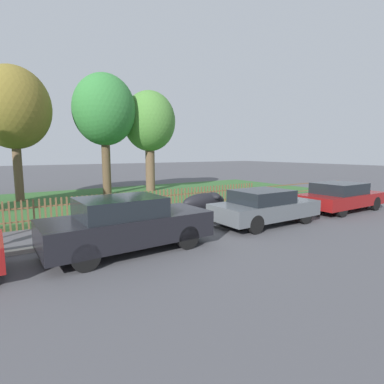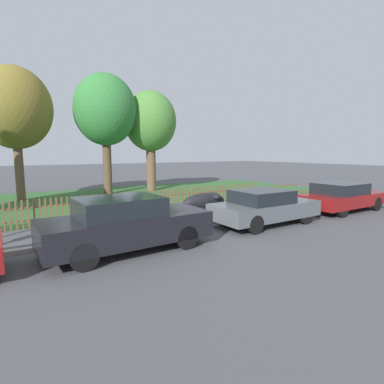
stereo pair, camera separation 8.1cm
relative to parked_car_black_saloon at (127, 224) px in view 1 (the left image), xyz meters
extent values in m
plane|color=#4C4C51|center=(1.32, 1.21, -0.75)|extent=(120.00, 120.00, 0.00)
cube|color=#B2ADA3|center=(1.32, 1.31, -0.69)|extent=(30.52, 0.20, 0.12)
cube|color=#33602D|center=(1.32, 9.32, -0.75)|extent=(30.52, 10.56, 0.01)
cube|color=brown|center=(1.32, 4.06, -0.46)|extent=(30.52, 0.03, 0.05)
cube|color=brown|center=(1.32, 4.06, -0.01)|extent=(30.52, 0.03, 0.05)
cube|color=brown|center=(-2.74, 4.04, -0.24)|extent=(0.06, 0.03, 1.03)
cube|color=brown|center=(-2.56, 4.04, -0.24)|extent=(0.06, 0.03, 1.03)
cube|color=brown|center=(-2.38, 4.04, -0.24)|extent=(0.06, 0.03, 1.03)
cube|color=brown|center=(-2.20, 4.04, -0.24)|extent=(0.06, 0.03, 1.03)
cube|color=brown|center=(-2.02, 4.04, -0.24)|extent=(0.06, 0.03, 1.03)
cube|color=brown|center=(-1.84, 4.04, -0.24)|extent=(0.06, 0.03, 1.03)
cube|color=brown|center=(-1.66, 4.04, -0.24)|extent=(0.06, 0.03, 1.03)
cube|color=brown|center=(-1.48, 4.04, -0.24)|extent=(0.06, 0.03, 1.03)
cube|color=brown|center=(-1.30, 4.04, -0.24)|extent=(0.06, 0.03, 1.03)
cube|color=brown|center=(-1.12, 4.04, -0.24)|extent=(0.06, 0.03, 1.03)
cube|color=brown|center=(-0.94, 4.04, -0.24)|extent=(0.06, 0.03, 1.03)
cube|color=brown|center=(-0.76, 4.04, -0.24)|extent=(0.06, 0.03, 1.03)
cube|color=brown|center=(-0.58, 4.04, -0.24)|extent=(0.06, 0.03, 1.03)
cube|color=brown|center=(-0.40, 4.04, -0.24)|extent=(0.06, 0.03, 1.03)
cube|color=brown|center=(-0.22, 4.04, -0.24)|extent=(0.06, 0.03, 1.03)
cube|color=brown|center=(-0.04, 4.04, -0.24)|extent=(0.06, 0.03, 1.03)
cube|color=brown|center=(0.15, 4.04, -0.24)|extent=(0.06, 0.03, 1.03)
cube|color=brown|center=(0.33, 4.04, -0.24)|extent=(0.06, 0.03, 1.03)
cube|color=brown|center=(0.51, 4.04, -0.24)|extent=(0.06, 0.03, 1.03)
cube|color=brown|center=(0.69, 4.04, -0.24)|extent=(0.06, 0.03, 1.03)
cube|color=brown|center=(0.87, 4.04, -0.24)|extent=(0.06, 0.03, 1.03)
cube|color=brown|center=(1.05, 4.04, -0.24)|extent=(0.06, 0.03, 1.03)
cube|color=brown|center=(1.23, 4.04, -0.24)|extent=(0.06, 0.03, 1.03)
cube|color=brown|center=(1.41, 4.04, -0.24)|extent=(0.06, 0.03, 1.03)
cube|color=brown|center=(1.59, 4.04, -0.24)|extent=(0.06, 0.03, 1.03)
cube|color=brown|center=(1.77, 4.04, -0.24)|extent=(0.06, 0.03, 1.03)
cube|color=brown|center=(1.95, 4.04, -0.24)|extent=(0.06, 0.03, 1.03)
cube|color=brown|center=(2.13, 4.04, -0.24)|extent=(0.06, 0.03, 1.03)
cube|color=brown|center=(2.31, 4.04, -0.24)|extent=(0.06, 0.03, 1.03)
cube|color=brown|center=(2.49, 4.04, -0.24)|extent=(0.06, 0.03, 1.03)
cube|color=brown|center=(2.67, 4.04, -0.24)|extent=(0.06, 0.03, 1.03)
cube|color=brown|center=(2.85, 4.04, -0.24)|extent=(0.06, 0.03, 1.03)
cube|color=brown|center=(3.04, 4.04, -0.24)|extent=(0.06, 0.03, 1.03)
cube|color=brown|center=(3.22, 4.04, -0.24)|extent=(0.06, 0.03, 1.03)
cube|color=brown|center=(3.40, 4.04, -0.24)|extent=(0.06, 0.03, 1.03)
cube|color=brown|center=(3.58, 4.04, -0.24)|extent=(0.06, 0.03, 1.03)
cube|color=brown|center=(3.76, 4.04, -0.24)|extent=(0.06, 0.03, 1.03)
cube|color=brown|center=(3.94, 4.04, -0.24)|extent=(0.06, 0.03, 1.03)
cube|color=brown|center=(4.12, 4.04, -0.24)|extent=(0.06, 0.03, 1.03)
cube|color=brown|center=(4.30, 4.04, -0.24)|extent=(0.06, 0.03, 1.03)
cube|color=brown|center=(4.48, 4.04, -0.24)|extent=(0.06, 0.03, 1.03)
cube|color=brown|center=(4.66, 4.04, -0.24)|extent=(0.06, 0.03, 1.03)
cube|color=brown|center=(4.84, 4.04, -0.24)|extent=(0.06, 0.03, 1.03)
cube|color=brown|center=(5.02, 4.04, -0.24)|extent=(0.06, 0.03, 1.03)
cube|color=brown|center=(5.20, 4.04, -0.24)|extent=(0.06, 0.03, 1.03)
cube|color=brown|center=(5.38, 4.04, -0.24)|extent=(0.06, 0.03, 1.03)
cube|color=brown|center=(5.56, 4.04, -0.24)|extent=(0.06, 0.03, 1.03)
cube|color=brown|center=(5.75, 4.04, -0.24)|extent=(0.06, 0.03, 1.03)
cube|color=brown|center=(5.93, 4.04, -0.24)|extent=(0.06, 0.03, 1.03)
cube|color=brown|center=(6.11, 4.04, -0.24)|extent=(0.06, 0.03, 1.03)
cube|color=brown|center=(6.29, 4.04, -0.24)|extent=(0.06, 0.03, 1.03)
cube|color=brown|center=(6.47, 4.04, -0.24)|extent=(0.06, 0.03, 1.03)
cube|color=brown|center=(6.65, 4.04, -0.24)|extent=(0.06, 0.03, 1.03)
cube|color=brown|center=(6.83, 4.04, -0.24)|extent=(0.06, 0.03, 1.03)
cube|color=brown|center=(7.01, 4.04, -0.24)|extent=(0.06, 0.03, 1.03)
cube|color=brown|center=(7.19, 4.04, -0.24)|extent=(0.06, 0.03, 1.03)
cube|color=brown|center=(7.37, 4.04, -0.24)|extent=(0.06, 0.03, 1.03)
cube|color=brown|center=(7.55, 4.04, -0.24)|extent=(0.06, 0.03, 1.03)
cube|color=brown|center=(7.73, 4.04, -0.24)|extent=(0.06, 0.03, 1.03)
cube|color=brown|center=(7.91, 4.04, -0.24)|extent=(0.06, 0.03, 1.03)
cube|color=brown|center=(8.09, 4.04, -0.24)|extent=(0.06, 0.03, 1.03)
cube|color=brown|center=(8.27, 4.04, -0.24)|extent=(0.06, 0.03, 1.03)
cube|color=brown|center=(8.45, 4.04, -0.24)|extent=(0.06, 0.03, 1.03)
cube|color=black|center=(0.05, 0.00, -0.12)|extent=(4.46, 1.91, 0.70)
cube|color=black|center=(-0.17, -0.01, 0.47)|extent=(2.17, 1.66, 0.49)
cylinder|color=black|center=(1.39, 0.86, -0.43)|extent=(0.65, 0.16, 0.65)
cylinder|color=black|center=(1.44, -0.76, -0.43)|extent=(0.65, 0.16, 0.65)
cylinder|color=black|center=(-1.34, 0.76, -0.43)|extent=(0.65, 0.16, 0.65)
cylinder|color=black|center=(-1.29, -0.85, -0.43)|extent=(0.65, 0.16, 0.65)
cube|color=#51565B|center=(5.37, 0.15, -0.21)|extent=(4.11, 1.77, 0.55)
cube|color=black|center=(5.16, 0.15, 0.30)|extent=(1.97, 1.59, 0.46)
cylinder|color=black|center=(6.64, 0.97, -0.44)|extent=(0.63, 0.14, 0.63)
cylinder|color=black|center=(6.64, -0.66, -0.44)|extent=(0.63, 0.14, 0.63)
cylinder|color=black|center=(4.10, 0.96, -0.44)|extent=(0.63, 0.14, 0.63)
cylinder|color=black|center=(4.10, -0.66, -0.44)|extent=(0.63, 0.14, 0.63)
cube|color=maroon|center=(10.21, 0.11, -0.22)|extent=(4.30, 1.86, 0.53)
cube|color=black|center=(10.00, 0.11, 0.28)|extent=(2.07, 1.67, 0.48)
cylinder|color=black|center=(11.55, 0.97, -0.44)|extent=(0.63, 0.14, 0.63)
cylinder|color=black|center=(11.55, -0.74, -0.44)|extent=(0.63, 0.14, 0.63)
cylinder|color=black|center=(8.88, 0.97, -0.44)|extent=(0.63, 0.14, 0.63)
cylinder|color=black|center=(8.88, -0.74, -0.44)|extent=(0.63, 0.14, 0.63)
cylinder|color=black|center=(4.95, 2.37, -0.45)|extent=(0.61, 0.13, 0.61)
cylinder|color=black|center=(3.47, 2.44, -0.45)|extent=(0.61, 0.13, 0.61)
ellipsoid|color=black|center=(4.21, 2.41, -0.14)|extent=(1.98, 0.73, 0.73)
ellipsoid|color=black|center=(4.67, 2.38, 0.06)|extent=(0.49, 0.82, 0.34)
cylinder|color=brown|center=(-1.88, 11.12, 1.13)|extent=(0.44, 0.44, 3.76)
ellipsoid|color=olive|center=(-1.88, 11.12, 4.20)|extent=(3.74, 3.74, 4.30)
cylinder|color=brown|center=(2.90, 11.11, 1.26)|extent=(0.52, 0.52, 4.01)
ellipsoid|color=#337A38|center=(2.90, 11.11, 4.45)|extent=(3.75, 3.75, 4.31)
cylinder|color=brown|center=(5.95, 11.25, 1.05)|extent=(0.62, 0.62, 3.60)
ellipsoid|color=#4C8438|center=(5.95, 11.25, 3.94)|extent=(3.46, 3.46, 3.98)
camera|label=1|loc=(-2.77, -7.46, 1.88)|focal=28.00mm
camera|label=2|loc=(-2.70, -7.50, 1.88)|focal=28.00mm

